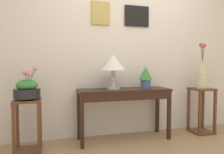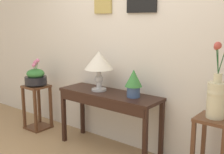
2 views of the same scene
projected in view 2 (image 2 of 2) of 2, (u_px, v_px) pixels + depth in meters
The scene contains 8 objects.
back_wall_with_art at pixel (131, 34), 3.39m from camera, with size 9.00×0.13×2.80m.
console_table at pixel (108, 101), 3.36m from camera, with size 1.29×0.41×0.72m.
table_lamp at pixel (99, 63), 3.39m from camera, with size 0.34×0.34×0.47m.
potted_plant_on_console at pixel (134, 82), 3.14m from camera, with size 0.19×0.19×0.31m.
pedestal_stand_left at pixel (37, 107), 4.13m from camera, with size 0.31×0.31×0.65m.
planter_bowl_wide_left at pixel (36, 77), 4.04m from camera, with size 0.31×0.31×0.40m.
pedestal_stand_right at pixel (212, 153), 2.64m from camera, with size 0.31×0.31×0.70m.
flower_vase_tall_right at pixel (217, 95), 2.53m from camera, with size 0.17×0.20×0.70m.
Camera 2 is at (1.94, -1.38, 1.57)m, focal length 45.73 mm.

